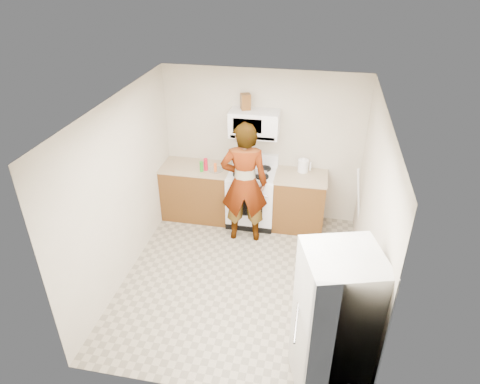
% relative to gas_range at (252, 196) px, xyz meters
% --- Properties ---
extents(floor, '(3.60, 3.60, 0.00)m').
position_rel_gas_range_xyz_m(floor, '(0.10, -1.48, -0.49)').
color(floor, gray).
rests_on(floor, ground).
extents(back_wall, '(3.20, 0.02, 2.50)m').
position_rel_gas_range_xyz_m(back_wall, '(0.10, 0.31, 0.76)').
color(back_wall, beige).
rests_on(back_wall, floor).
extents(right_wall, '(0.02, 3.60, 2.50)m').
position_rel_gas_range_xyz_m(right_wall, '(1.69, -1.48, 0.76)').
color(right_wall, beige).
rests_on(right_wall, floor).
extents(cabinet_left, '(1.12, 0.62, 0.90)m').
position_rel_gas_range_xyz_m(cabinet_left, '(-0.94, 0.01, -0.04)').
color(cabinet_left, brown).
rests_on(cabinet_left, floor).
extents(counter_left, '(1.14, 0.64, 0.03)m').
position_rel_gas_range_xyz_m(counter_left, '(-0.94, 0.01, 0.43)').
color(counter_left, tan).
rests_on(counter_left, cabinet_left).
extents(cabinet_right, '(0.80, 0.62, 0.90)m').
position_rel_gas_range_xyz_m(cabinet_right, '(0.78, 0.01, -0.04)').
color(cabinet_right, brown).
rests_on(cabinet_right, floor).
extents(counter_right, '(0.82, 0.64, 0.03)m').
position_rel_gas_range_xyz_m(counter_right, '(0.78, 0.01, 0.43)').
color(counter_right, tan).
rests_on(counter_right, cabinet_right).
extents(gas_range, '(0.76, 0.65, 1.13)m').
position_rel_gas_range_xyz_m(gas_range, '(0.00, 0.00, 0.00)').
color(gas_range, white).
rests_on(gas_range, floor).
extents(microwave, '(0.76, 0.38, 0.40)m').
position_rel_gas_range_xyz_m(microwave, '(0.00, 0.13, 1.21)').
color(microwave, white).
rests_on(microwave, back_wall).
extents(person, '(0.77, 0.56, 1.95)m').
position_rel_gas_range_xyz_m(person, '(-0.04, -0.48, 0.49)').
color(person, tan).
rests_on(person, floor).
extents(fridge, '(0.87, 0.87, 1.70)m').
position_rel_gas_range_xyz_m(fridge, '(1.31, -2.91, 0.36)').
color(fridge, beige).
rests_on(fridge, floor).
extents(kettle, '(0.20, 0.20, 0.20)m').
position_rel_gas_range_xyz_m(kettle, '(0.79, 0.17, 0.55)').
color(kettle, white).
rests_on(kettle, counter_right).
extents(jug, '(0.18, 0.18, 0.24)m').
position_rel_gas_range_xyz_m(jug, '(-0.15, 0.18, 1.53)').
color(jug, brown).
rests_on(jug, microwave).
extents(saucepan, '(0.27, 0.27, 0.13)m').
position_rel_gas_range_xyz_m(saucepan, '(-0.20, 0.11, 0.53)').
color(saucepan, '#B4B3B7').
rests_on(saucepan, gas_range).
extents(tray, '(0.27, 0.20, 0.05)m').
position_rel_gas_range_xyz_m(tray, '(0.10, -0.06, 0.47)').
color(tray, white).
rests_on(tray, gas_range).
extents(bottle_spray, '(0.06, 0.06, 0.21)m').
position_rel_gas_range_xyz_m(bottle_spray, '(-0.74, -0.09, 0.55)').
color(bottle_spray, red).
rests_on(bottle_spray, counter_left).
extents(bottle_hot_sauce, '(0.05, 0.05, 0.14)m').
position_rel_gas_range_xyz_m(bottle_hot_sauce, '(-0.58, -0.11, 0.52)').
color(bottle_hot_sauce, orange).
rests_on(bottle_hot_sauce, counter_left).
extents(bottle_green_cap, '(0.07, 0.07, 0.17)m').
position_rel_gas_range_xyz_m(bottle_green_cap, '(-0.80, -0.14, 0.54)').
color(bottle_green_cap, '#198D1B').
rests_on(bottle_green_cap, counter_left).
extents(pot_lid, '(0.32, 0.32, 0.01)m').
position_rel_gas_range_xyz_m(pot_lid, '(-0.59, -0.06, 0.46)').
color(pot_lid, white).
rests_on(pot_lid, counter_left).
extents(broom, '(0.23, 0.21, 1.33)m').
position_rel_gas_range_xyz_m(broom, '(1.68, -0.32, 0.19)').
color(broom, silver).
rests_on(broom, floor).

